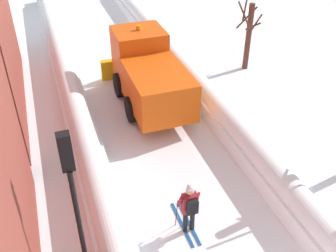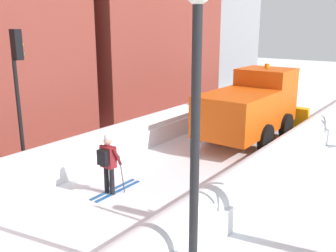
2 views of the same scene
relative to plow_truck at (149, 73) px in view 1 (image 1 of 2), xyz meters
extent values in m
plane|color=white|center=(-0.48, -1.14, -1.48)|extent=(80.00, 80.00, 0.00)
cube|color=white|center=(-3.26, -1.14, -1.12)|extent=(1.10, 36.00, 0.71)
cylinder|color=white|center=(-3.26, -1.14, -0.77)|extent=(0.90, 34.20, 0.90)
cube|color=white|center=(2.29, -1.14, -1.15)|extent=(1.10, 36.00, 0.65)
cylinder|color=white|center=(2.29, -1.14, -0.83)|extent=(0.90, 34.20, 0.90)
cube|color=#DB510F|center=(0.00, -1.32, -0.08)|extent=(2.30, 3.40, 1.60)
cube|color=#DB510F|center=(0.00, 1.38, 0.27)|extent=(2.20, 2.00, 2.30)
cube|color=black|center=(0.00, 2.34, 0.78)|extent=(1.85, 0.06, 1.01)
cube|color=gold|center=(0.00, 2.73, -0.93)|extent=(3.20, 0.46, 1.13)
cylinder|color=orange|center=(0.00, 1.38, 1.54)|extent=(0.20, 0.20, 0.18)
cylinder|color=black|center=(-1.15, 1.08, -0.93)|extent=(0.25, 1.10, 1.10)
cylinder|color=black|center=(1.15, 1.08, -0.93)|extent=(0.25, 1.10, 1.10)
cylinder|color=black|center=(-1.15, -1.12, -0.93)|extent=(0.25, 1.10, 1.10)
cylinder|color=black|center=(1.15, -1.12, -0.93)|extent=(0.25, 1.10, 1.10)
cylinder|color=black|center=(-1.13, -7.34, -1.07)|extent=(0.14, 0.14, 0.82)
cylinder|color=black|center=(-0.91, -7.34, -1.07)|extent=(0.14, 0.14, 0.82)
cube|color=maroon|center=(-1.02, -7.34, -0.35)|extent=(0.42, 0.26, 0.62)
cube|color=black|center=(-1.02, -7.55, -0.32)|extent=(0.32, 0.16, 0.44)
sphere|color=tan|center=(-1.02, -7.34, 0.12)|extent=(0.24, 0.24, 0.24)
sphere|color=silver|center=(-1.02, -7.34, 0.22)|extent=(0.22, 0.22, 0.22)
cylinder|color=maroon|center=(-1.28, -7.24, -0.32)|extent=(0.09, 0.33, 0.56)
cylinder|color=maroon|center=(-0.76, -7.24, -0.32)|extent=(0.09, 0.33, 0.56)
cube|color=#194C8C|center=(-1.13, -7.09, -1.46)|extent=(0.09, 1.80, 0.03)
cube|color=#194C8C|center=(-0.91, -7.09, -1.46)|extent=(0.09, 1.80, 0.03)
cylinder|color=#262628|center=(-1.32, -7.12, -0.88)|extent=(0.02, 0.19, 1.19)
cylinder|color=#262628|center=(-0.72, -7.12, -0.88)|extent=(0.02, 0.19, 1.19)
cylinder|color=black|center=(-4.07, -8.07, 0.39)|extent=(0.12, 0.12, 3.73)
cube|color=black|center=(-4.07, -7.93, 2.70)|extent=(0.28, 0.24, 0.90)
sphere|color=red|center=(-4.07, -7.80, 2.98)|extent=(0.18, 0.18, 0.18)
sphere|color=gold|center=(-4.07, -7.80, 2.70)|extent=(0.18, 0.18, 0.18)
sphere|color=green|center=(-4.07, -7.80, 2.42)|extent=(0.18, 0.18, 0.18)
cylinder|color=#4C2920|center=(5.72, 1.72, 0.21)|extent=(0.28, 0.28, 3.37)
cylinder|color=#4C2920|center=(5.99, 1.86, 0.69)|extent=(0.39, 0.85, 0.66)
cylinder|color=#4C2920|center=(5.31, 1.71, 1.42)|extent=(0.12, 1.22, 0.96)
cylinder|color=#4C2920|center=(5.48, 1.94, 1.62)|extent=(0.63, 0.79, 0.98)
cylinder|color=#4C2920|center=(5.72, 2.09, 1.09)|extent=(1.10, 0.09, 1.02)
cylinder|color=#4C2920|center=(6.04, 1.69, 0.91)|extent=(0.16, 0.97, 1.21)
camera|label=1|loc=(-4.14, -14.54, 7.67)|focal=41.96mm
camera|label=2|loc=(6.39, -14.52, 3.29)|focal=40.65mm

